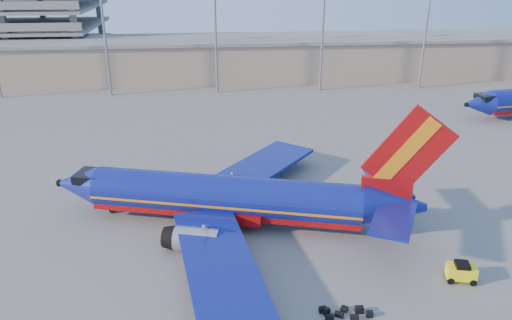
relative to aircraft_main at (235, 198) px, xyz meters
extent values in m
plane|color=slate|center=(4.29, 4.93, -2.75)|extent=(220.00, 220.00, 0.00)
cube|color=gray|center=(14.29, 62.93, 1.25)|extent=(120.00, 15.00, 8.00)
cube|color=slate|center=(14.29, 62.93, 5.45)|extent=(122.00, 16.00, 0.60)
cylinder|color=gray|center=(-20.71, 50.93, 11.25)|extent=(0.44, 0.44, 28.00)
cylinder|color=gray|center=(-0.71, 50.93, 11.25)|extent=(0.44, 0.44, 28.00)
cylinder|color=gray|center=(19.29, 50.93, 11.25)|extent=(0.44, 0.44, 28.00)
cylinder|color=gray|center=(39.29, 50.93, 11.25)|extent=(0.44, 0.44, 28.00)
cylinder|color=navy|center=(-0.88, 0.24, 0.17)|extent=(26.13, 10.58, 4.01)
cube|color=#9A0C0D|center=(-0.88, 0.24, -0.85)|extent=(25.94, 9.85, 1.41)
cube|color=orange|center=(-0.88, 0.24, -0.10)|extent=(26.14, 10.63, 0.24)
cone|color=navy|center=(-15.63, 4.18, 0.17)|extent=(5.43, 5.04, 4.01)
cube|color=black|center=(-14.27, 3.82, 1.20)|extent=(3.24, 3.39, 0.87)
cone|color=navy|center=(14.39, -3.85, 0.55)|extent=(6.47, 5.32, 4.01)
cube|color=#9A0C0D|center=(13.55, -3.63, 2.01)|extent=(4.55, 1.75, 2.38)
cube|color=#9A0C0D|center=(15.01, -4.02, 5.80)|extent=(7.77, 2.39, 8.64)
cube|color=orange|center=(14.81, -3.96, 5.80)|extent=(5.22, 1.81, 6.78)
cube|color=navy|center=(14.92, -0.18, 1.15)|extent=(3.60, 7.09, 0.24)
cube|color=navy|center=(13.02, -7.29, 1.15)|extent=(6.04, 7.65, 0.24)
cube|color=navy|center=(3.15, 9.02, -0.80)|extent=(14.76, 16.45, 0.38)
cube|color=navy|center=(-1.77, -9.39, -0.80)|extent=(7.98, 17.42, 0.38)
cube|color=#9A0C0D|center=(-0.36, 0.10, -1.29)|extent=(7.37, 5.76, 1.08)
cylinder|color=gray|center=(-0.68, 6.01, -1.50)|extent=(4.35, 3.20, 2.27)
cylinder|color=gray|center=(-3.59, -4.87, -1.50)|extent=(4.35, 3.20, 2.27)
cylinder|color=gray|center=(-12.38, 3.31, -2.15)|extent=(0.32, 0.32, 1.19)
cylinder|color=black|center=(-12.38, 3.31, -2.40)|extent=(0.74, 0.44, 0.69)
cylinder|color=black|center=(1.42, 2.53, -2.29)|extent=(1.03, 0.81, 0.91)
cylinder|color=black|center=(-0.04, -2.90, -2.29)|extent=(1.03, 0.81, 0.91)
cone|color=navy|center=(39.66, 29.21, 0.10)|extent=(5.02, 4.59, 3.90)
cube|color=black|center=(41.01, 29.44, 1.10)|extent=(2.96, 3.13, 0.84)
cube|color=#F8F316|center=(17.64, -10.99, -1.94)|extent=(2.49, 1.76, 1.07)
cube|color=black|center=(17.64, -10.99, -1.30)|extent=(1.31, 1.39, 0.38)
cylinder|color=black|center=(16.93, -10.22, -2.47)|extent=(0.59, 0.31, 0.56)
cylinder|color=black|center=(16.67, -11.37, -2.47)|extent=(0.59, 0.31, 0.56)
cylinder|color=black|center=(18.61, -10.60, -2.47)|extent=(0.59, 0.31, 0.56)
cylinder|color=black|center=(18.34, -11.75, -2.47)|extent=(0.59, 0.31, 0.56)
cube|color=black|center=(5.96, -14.05, -2.49)|extent=(0.54, 0.45, 0.51)
cube|color=black|center=(6.83, -14.39, -2.56)|extent=(0.72, 0.58, 0.37)
cube|color=black|center=(8.39, -14.10, -2.48)|extent=(0.64, 0.42, 0.53)
cube|color=black|center=(6.03, -14.69, -2.52)|extent=(0.62, 0.37, 0.45)
cube|color=black|center=(7.81, -14.90, -2.53)|extent=(0.66, 0.42, 0.44)
cube|color=black|center=(9.04, -14.54, -2.55)|extent=(0.50, 0.45, 0.39)
cube|color=black|center=(5.72, -13.81, -2.51)|extent=(0.58, 0.38, 0.48)
cube|color=black|center=(7.37, -13.80, -2.56)|extent=(0.61, 0.57, 0.37)
camera|label=1|loc=(-1.89, -42.98, 21.61)|focal=35.00mm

